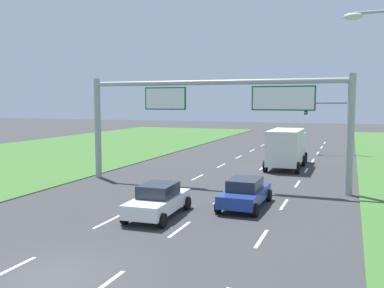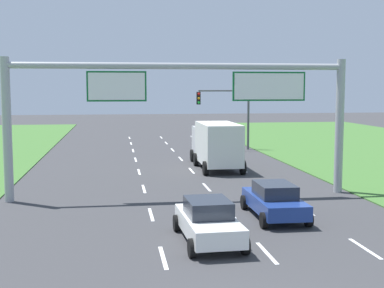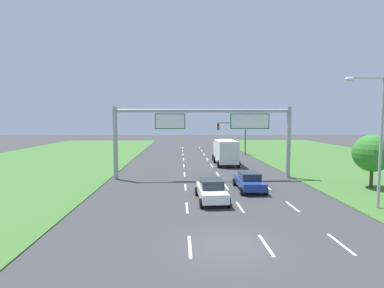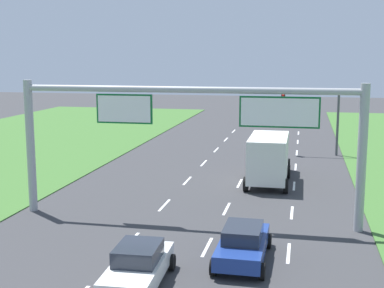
% 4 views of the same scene
% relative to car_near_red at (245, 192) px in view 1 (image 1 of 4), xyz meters
% --- Properties ---
extents(ground_plane, '(200.00, 200.00, 0.00)m').
position_rel_car_near_red_xyz_m(ground_plane, '(-3.44, -10.76, -0.76)').
color(ground_plane, '#38383A').
extents(lane_dashes_inner_left, '(0.14, 68.40, 0.01)m').
position_rel_car_near_red_xyz_m(lane_dashes_inner_left, '(-5.19, 4.24, -0.75)').
color(lane_dashes_inner_left, white).
rests_on(lane_dashes_inner_left, ground_plane).
extents(lane_dashes_inner_right, '(0.14, 68.40, 0.01)m').
position_rel_car_near_red_xyz_m(lane_dashes_inner_right, '(-1.69, 4.24, -0.75)').
color(lane_dashes_inner_right, white).
rests_on(lane_dashes_inner_right, ground_plane).
extents(lane_dashes_slip, '(0.14, 68.40, 0.01)m').
position_rel_car_near_red_xyz_m(lane_dashes_slip, '(1.81, 4.24, -0.75)').
color(lane_dashes_slip, white).
rests_on(lane_dashes_slip, ground_plane).
extents(car_near_red, '(2.09, 4.50, 1.49)m').
position_rel_car_near_red_xyz_m(car_near_red, '(0.00, 0.00, 0.00)').
color(car_near_red, navy).
rests_on(car_near_red, ground_plane).
extents(car_lead_silver, '(2.17, 4.46, 1.55)m').
position_rel_car_near_red_xyz_m(car_lead_silver, '(-3.43, -3.19, 0.02)').
color(car_lead_silver, white).
rests_on(car_lead_silver, ground_plane).
extents(box_truck, '(2.71, 7.60, 3.15)m').
position_rel_car_near_red_xyz_m(box_truck, '(0.13, 14.24, 0.95)').
color(box_truck, silver).
rests_on(box_truck, ground_plane).
extents(sign_gantry, '(17.24, 0.44, 7.00)m').
position_rel_car_near_red_xyz_m(sign_gantry, '(-3.17, 4.85, 4.15)').
color(sign_gantry, '#9EA0A5').
rests_on(sign_gantry, ground_plane).
extents(traffic_light_mast, '(4.76, 0.49, 5.60)m').
position_rel_car_near_red_xyz_m(traffic_light_mast, '(3.11, 24.65, 3.11)').
color(traffic_light_mast, '#47494F').
rests_on(traffic_light_mast, ground_plane).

